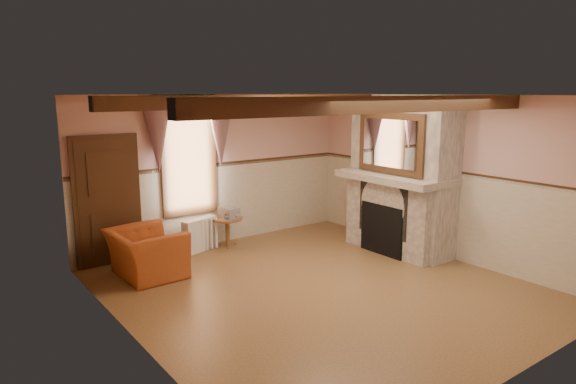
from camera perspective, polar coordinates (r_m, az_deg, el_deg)
floor at (r=7.70m, az=3.56°, el=-10.65°), size 5.50×6.00×0.01m
ceiling at (r=7.15m, az=3.83°, el=10.68°), size 5.50×6.00×0.01m
wall_back at (r=9.74m, az=-7.81°, el=2.45°), size 5.50×0.02×2.80m
wall_front at (r=5.44m, az=24.68°, el=-5.43°), size 5.50×0.02×2.80m
wall_left at (r=5.94m, az=-17.03°, el=-3.54°), size 0.02×6.00×2.80m
wall_right at (r=9.29m, az=16.74°, el=1.66°), size 0.02×6.00×2.80m
wainscot at (r=7.45m, az=3.63°, el=-5.29°), size 5.50×6.00×1.50m
chair_rail at (r=7.28m, az=3.70°, el=0.39°), size 5.50×6.00×0.08m
firebox at (r=9.29m, az=10.66°, el=-4.05°), size 0.20×0.95×0.90m
armchair at (r=8.34m, az=-15.50°, el=-6.59°), size 1.04×1.18×0.74m
side_table at (r=9.65m, az=-6.73°, el=-4.44°), size 0.62×0.62×0.55m
book_stack at (r=9.54m, az=-6.55°, el=-2.29°), size 0.32×0.37×0.20m
radiator at (r=9.45m, az=-9.80°, el=-4.71°), size 0.72×0.37×0.60m
bowl at (r=9.20m, az=12.40°, el=2.18°), size 0.35×0.35×0.09m
mantel_clock at (r=9.80m, az=8.41°, el=3.20°), size 0.14×0.24×0.20m
oil_lamp at (r=9.41m, az=10.80°, el=3.04°), size 0.11×0.11×0.28m
candle_red at (r=8.85m, az=15.03°, el=1.96°), size 0.06×0.06×0.16m
jar_yellow at (r=8.91m, az=14.60°, el=1.90°), size 0.06×0.06×0.12m
fireplace at (r=9.41m, az=12.63°, el=1.98°), size 0.85×2.00×2.80m
mantel at (r=9.28m, az=11.89°, el=1.63°), size 1.05×2.05×0.12m
overmantel_mirror at (r=9.06m, az=11.27°, el=5.33°), size 0.06×1.44×1.04m
door at (r=8.94m, az=-19.41°, el=-1.14°), size 1.10×0.10×2.10m
window at (r=9.41m, az=-10.97°, el=3.58°), size 1.06×0.08×2.02m
window_drapes at (r=9.27m, az=-10.86°, el=7.21°), size 1.30×0.14×1.40m
ceiling_beam_front at (r=6.29m, az=11.03°, el=9.53°), size 5.50×0.18×0.20m
ceiling_beam_back at (r=8.10m, az=-1.78°, el=10.04°), size 5.50×0.18×0.20m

